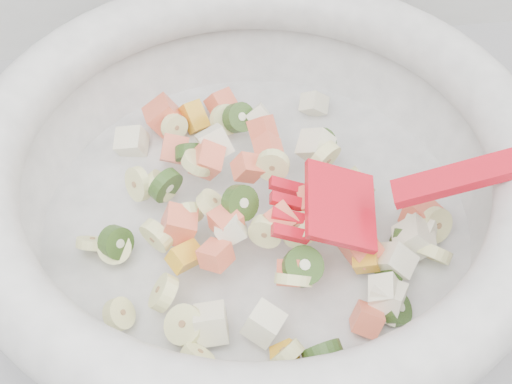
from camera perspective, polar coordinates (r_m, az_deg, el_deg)
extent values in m
cylinder|color=silver|center=(0.55, 0.00, -2.70)|extent=(0.34, 0.34, 0.02)
torus|color=silver|center=(0.49, 0.00, 3.01)|extent=(0.41, 0.41, 0.05)
cylinder|color=#CDCA88|center=(0.54, -9.43, 0.64)|extent=(0.03, 0.03, 0.04)
cylinder|color=#CDCA88|center=(0.49, -10.89, -9.57)|extent=(0.02, 0.03, 0.02)
cylinder|color=#CDCA88|center=(0.54, 5.48, 2.73)|extent=(0.03, 0.03, 0.03)
cylinder|color=#CDCA88|center=(0.46, 2.48, -12.92)|extent=(0.03, 0.03, 0.03)
cylinder|color=#CDCA88|center=(0.50, -3.56, -0.97)|extent=(0.03, 0.03, 0.03)
cylinder|color=#CDCA88|center=(0.54, 14.16, -2.56)|extent=(0.04, 0.02, 0.04)
cylinder|color=#CDCA88|center=(0.52, 13.99, -4.74)|extent=(0.03, 0.03, 0.03)
cylinder|color=#CDCA88|center=(0.49, 0.81, -3.17)|extent=(0.03, 0.02, 0.03)
cylinder|color=#CDCA88|center=(0.55, 12.63, -1.06)|extent=(0.03, 0.03, 0.03)
cylinder|color=#CDCA88|center=(0.46, -4.72, -13.01)|extent=(0.03, 0.02, 0.03)
cylinder|color=#CDCA88|center=(0.49, -7.41, -7.99)|extent=(0.03, 0.03, 0.03)
cylinder|color=#CDCA88|center=(0.59, -6.54, 5.19)|extent=(0.03, 0.02, 0.03)
cylinder|color=#CDCA88|center=(0.52, -11.24, -4.40)|extent=(0.03, 0.03, 0.02)
cylinder|color=#CDCA88|center=(0.59, -2.44, 5.81)|extent=(0.03, 0.02, 0.03)
cylinder|color=#CDCA88|center=(0.51, 1.35, 2.15)|extent=(0.03, 0.02, 0.03)
cylinder|color=#CDCA88|center=(0.50, -7.95, -3.49)|extent=(0.03, 0.03, 0.03)
cylinder|color=#CDCA88|center=(0.54, -7.64, 0.51)|extent=(0.03, 0.04, 0.03)
cylinder|color=#CDCA88|center=(0.49, 3.45, -3.01)|extent=(0.03, 0.03, 0.02)
cylinder|color=#CDCA88|center=(0.48, 3.03, -7.03)|extent=(0.04, 0.03, 0.03)
cylinder|color=#CDCA88|center=(0.53, -4.65, 2.36)|extent=(0.03, 0.03, 0.02)
cylinder|color=#CDCA88|center=(0.51, -5.56, -1.77)|extent=(0.03, 0.02, 0.03)
cylinder|color=#CDCA88|center=(0.53, -12.97, -4.02)|extent=(0.03, 0.03, 0.03)
cylinder|color=#CDCA88|center=(0.47, -5.75, -10.54)|extent=(0.03, 0.03, 0.03)
cylinder|color=#CDCA88|center=(0.51, 5.89, -1.21)|extent=(0.02, 0.02, 0.02)
cylinder|color=#CDCA88|center=(0.55, 8.42, 0.87)|extent=(0.03, 0.03, 0.03)
cube|color=#FF7550|center=(0.48, 3.04, -6.46)|extent=(0.03, 0.03, 0.03)
cube|color=#FF7550|center=(0.53, -3.94, 2.56)|extent=(0.03, 0.03, 0.03)
cube|color=#FF7550|center=(0.57, -6.56, 3.42)|extent=(0.03, 0.03, 0.03)
cube|color=#FF7550|center=(0.55, 0.54, 5.03)|extent=(0.03, 0.03, 0.03)
cube|color=#FF7550|center=(0.51, 8.28, -4.32)|extent=(0.03, 0.04, 0.04)
cube|color=#FF7550|center=(0.62, -2.74, 7.01)|extent=(0.03, 0.03, 0.03)
cube|color=#FF7550|center=(0.49, 8.88, -10.07)|extent=(0.03, 0.03, 0.03)
cube|color=#FF7550|center=(0.50, 4.79, -0.74)|extent=(0.03, 0.02, 0.02)
cube|color=#FF7550|center=(0.50, -6.21, -2.67)|extent=(0.03, 0.02, 0.03)
cube|color=#FF7550|center=(0.48, -3.25, -5.07)|extent=(0.03, 0.03, 0.02)
cube|color=#FF7550|center=(0.49, 1.84, -2.19)|extent=(0.03, 0.03, 0.03)
cube|color=#FF7550|center=(0.51, -0.67, 1.96)|extent=(0.02, 0.02, 0.03)
cube|color=#FF7550|center=(0.61, -7.38, 6.04)|extent=(0.04, 0.03, 0.04)
cube|color=#FF7550|center=(0.49, -2.40, -2.41)|extent=(0.03, 0.03, 0.02)
cube|color=#FF7550|center=(0.54, 13.13, -1.88)|extent=(0.03, 0.03, 0.03)
cube|color=#FF7550|center=(0.53, 1.01, 3.43)|extent=(0.02, 0.02, 0.03)
cylinder|color=#4B8A2E|center=(0.53, 11.99, -3.84)|extent=(0.03, 0.03, 0.03)
cylinder|color=#4B8A2E|center=(0.50, 11.16, -9.13)|extent=(0.03, 0.03, 0.03)
cylinder|color=#4B8A2E|center=(0.49, -1.28, -0.89)|extent=(0.03, 0.03, 0.03)
cylinder|color=#4B8A2E|center=(0.56, 5.09, 3.88)|extent=(0.03, 0.03, 0.03)
cylinder|color=#4B8A2E|center=(0.53, -7.24, 0.53)|extent=(0.03, 0.03, 0.04)
cylinder|color=#4B8A2E|center=(0.47, 5.38, -12.76)|extent=(0.03, 0.02, 0.03)
cylinder|color=#4B8A2E|center=(0.52, -11.14, -3.97)|extent=(0.03, 0.03, 0.03)
cylinder|color=#4B8A2E|center=(0.50, 6.17, -1.17)|extent=(0.04, 0.04, 0.03)
cylinder|color=#4B8A2E|center=(0.51, 10.68, -5.86)|extent=(0.02, 0.03, 0.03)
cylinder|color=#4B8A2E|center=(0.58, -1.39, 5.96)|extent=(0.03, 0.03, 0.03)
cylinder|color=#4B8A2E|center=(0.48, 3.78, -5.96)|extent=(0.03, 0.03, 0.02)
cylinder|color=#4B8A2E|center=(0.55, -5.18, 3.06)|extent=(0.03, 0.02, 0.03)
cube|color=white|center=(0.62, 4.66, 7.04)|extent=(0.03, 0.03, 0.03)
cube|color=white|center=(0.50, 10.46, -8.51)|extent=(0.03, 0.03, 0.03)
cube|color=white|center=(0.52, 12.52, -3.65)|extent=(0.04, 0.03, 0.03)
cube|color=white|center=(0.49, -2.04, -3.01)|extent=(0.02, 0.02, 0.03)
cube|color=white|center=(0.50, 11.04, -5.43)|extent=(0.03, 0.03, 0.03)
cube|color=white|center=(0.54, -3.34, 3.92)|extent=(0.03, 0.03, 0.03)
cube|color=white|center=(0.59, 0.21, 6.09)|extent=(0.02, 0.03, 0.03)
cube|color=white|center=(0.53, 12.88, -3.37)|extent=(0.03, 0.03, 0.03)
cube|color=white|center=(0.47, 0.63, -10.50)|extent=(0.03, 0.03, 0.03)
cube|color=white|center=(0.60, -9.93, 3.97)|extent=(0.03, 0.03, 0.03)
cube|color=white|center=(0.55, 4.79, 3.72)|extent=(0.03, 0.03, 0.03)
cube|color=white|center=(0.49, 10.27, -7.92)|extent=(0.03, 0.02, 0.03)
cube|color=white|center=(0.48, -3.61, -10.48)|extent=(0.02, 0.03, 0.03)
cube|color=gold|center=(0.50, 8.75, -4.88)|extent=(0.02, 0.03, 0.02)
cube|color=gold|center=(0.61, -4.95, 6.01)|extent=(0.03, 0.03, 0.03)
cube|color=gold|center=(0.49, -5.68, -5.16)|extent=(0.03, 0.03, 0.02)
cube|color=gold|center=(0.47, 2.33, -13.31)|extent=(0.02, 0.02, 0.02)
cube|color=red|center=(0.49, 6.78, -1.10)|extent=(0.06, 0.07, 0.03)
cube|color=red|center=(0.50, 2.50, 0.45)|extent=(0.03, 0.01, 0.02)
cube|color=red|center=(0.49, 2.58, -0.77)|extent=(0.03, 0.01, 0.02)
cube|color=red|center=(0.48, 2.67, -2.03)|extent=(0.03, 0.01, 0.02)
cube|color=red|center=(0.47, 2.75, -3.33)|extent=(0.03, 0.01, 0.02)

